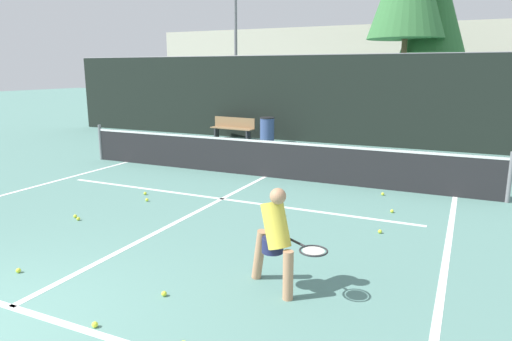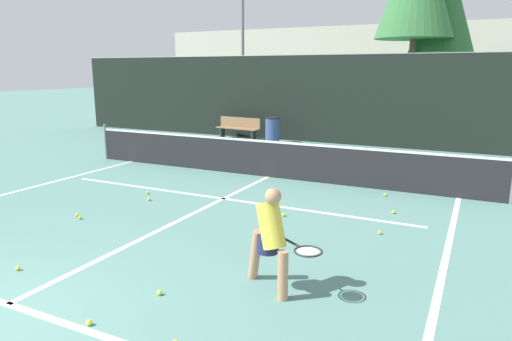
# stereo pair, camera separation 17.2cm
# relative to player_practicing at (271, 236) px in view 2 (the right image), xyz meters

# --- Properties ---
(court_baseline_near) EXTENTS (11.00, 0.10, 0.01)m
(court_baseline_near) POSITION_rel_player_practicing_xyz_m (-2.62, -1.69, -0.72)
(court_baseline_near) COLOR white
(court_baseline_near) RESTS_ON ground
(court_service_line) EXTENTS (8.25, 0.10, 0.01)m
(court_service_line) POSITION_rel_player_practicing_xyz_m (-2.62, 3.32, -0.72)
(court_service_line) COLOR white
(court_service_line) RESTS_ON ground
(court_center_mark) EXTENTS (0.10, 7.29, 0.01)m
(court_center_mark) POSITION_rel_player_practicing_xyz_m (-2.62, 1.95, -0.72)
(court_center_mark) COLOR white
(court_center_mark) RESTS_ON ground
(court_sideline_left) EXTENTS (0.10, 8.29, 0.01)m
(court_sideline_left) POSITION_rel_player_practicing_xyz_m (-7.13, 1.95, -0.72)
(court_sideline_left) COLOR white
(court_sideline_left) RESTS_ON ground
(court_sideline_right) EXTENTS (0.10, 8.29, 0.01)m
(court_sideline_right) POSITION_rel_player_practicing_xyz_m (1.89, 1.95, -0.72)
(court_sideline_right) COLOR white
(court_sideline_right) RESTS_ON ground
(net) EXTENTS (11.09, 0.09, 1.07)m
(net) POSITION_rel_player_practicing_xyz_m (-2.62, 5.60, -0.21)
(net) COLOR slate
(net) RESTS_ON ground
(fence_back) EXTENTS (24.00, 0.06, 3.25)m
(fence_back) POSITION_rel_player_practicing_xyz_m (-2.62, 11.65, 0.90)
(fence_back) COLOR black
(fence_back) RESTS_ON ground
(player_practicing) EXTENTS (1.19, 0.60, 1.34)m
(player_practicing) POSITION_rel_player_practicing_xyz_m (0.00, 0.00, 0.00)
(player_practicing) COLOR tan
(player_practicing) RESTS_ON ground
(tennis_ball_scattered_0) EXTENTS (0.07, 0.07, 0.07)m
(tennis_ball_scattered_0) POSITION_rel_player_practicing_xyz_m (-4.32, 2.89, -0.69)
(tennis_ball_scattered_0) COLOR #D1E033
(tennis_ball_scattered_0) RESTS_ON ground
(tennis_ball_scattered_1) EXTENTS (0.07, 0.07, 0.07)m
(tennis_ball_scattered_1) POSITION_rel_player_practicing_xyz_m (0.82, 2.62, -0.69)
(tennis_ball_scattered_1) COLOR #D1E033
(tennis_ball_scattered_1) RESTS_ON ground
(tennis_ball_scattered_2) EXTENTS (0.07, 0.07, 0.07)m
(tennis_ball_scattered_2) POSITION_rel_player_practicing_xyz_m (-1.17, -0.72, -0.69)
(tennis_ball_scattered_2) COLOR #D1E033
(tennis_ball_scattered_2) RESTS_ON ground
(tennis_ball_scattered_3) EXTENTS (0.07, 0.07, 0.07)m
(tennis_ball_scattered_3) POSITION_rel_player_practicing_xyz_m (0.44, 5.06, -0.69)
(tennis_ball_scattered_3) COLOR #D1E033
(tennis_ball_scattered_3) RESTS_ON ground
(tennis_ball_scattered_4) EXTENTS (0.07, 0.07, 0.07)m
(tennis_ball_scattered_4) POSITION_rel_player_practicing_xyz_m (-4.47, 1.05, -0.69)
(tennis_ball_scattered_4) COLOR #D1E033
(tennis_ball_scattered_4) RESTS_ON ground
(tennis_ball_scattered_5) EXTENTS (0.07, 0.07, 0.07)m
(tennis_ball_scattered_5) POSITION_rel_player_practicing_xyz_m (-1.42, -1.60, -0.69)
(tennis_ball_scattered_5) COLOR #D1E033
(tennis_ball_scattered_5) RESTS_ON ground
(tennis_ball_scattered_6) EXTENTS (0.07, 0.07, 0.07)m
(tennis_ball_scattered_6) POSITION_rel_player_practicing_xyz_m (-3.35, -1.02, -0.69)
(tennis_ball_scattered_6) COLOR #D1E033
(tennis_ball_scattered_6) RESTS_ON ground
(tennis_ball_scattered_7) EXTENTS (0.07, 0.07, 0.07)m
(tennis_ball_scattered_7) POSITION_rel_player_practicing_xyz_m (0.82, 3.87, -0.69)
(tennis_ball_scattered_7) COLOR #D1E033
(tennis_ball_scattered_7) RESTS_ON ground
(tennis_ball_scattered_9) EXTENTS (0.07, 0.07, 0.07)m
(tennis_ball_scattered_9) POSITION_rel_player_practicing_xyz_m (-1.00, 2.79, -0.69)
(tennis_ball_scattered_9) COLOR #D1E033
(tennis_ball_scattered_9) RESTS_ON ground
(tennis_ball_scattered_10) EXTENTS (0.07, 0.07, 0.07)m
(tennis_ball_scattered_10) POSITION_rel_player_practicing_xyz_m (-4.31, 0.96, -0.69)
(tennis_ball_scattered_10) COLOR #D1E033
(tennis_ball_scattered_10) RESTS_ON ground
(tennis_ball_scattered_11) EXTENTS (0.07, 0.07, 0.07)m
(tennis_ball_scattered_11) POSITION_rel_player_practicing_xyz_m (-3.96, 2.50, -0.69)
(tennis_ball_scattered_11) COLOR #D1E033
(tennis_ball_scattered_11) RESTS_ON ground
(courtside_bench) EXTENTS (1.91, 0.59, 0.86)m
(courtside_bench) POSITION_rel_player_practicing_xyz_m (-6.40, 10.99, -0.24)
(courtside_bench) COLOR olive
(courtside_bench) RESTS_ON ground
(trash_bin) EXTENTS (0.55, 0.55, 0.97)m
(trash_bin) POSITION_rel_player_practicing_xyz_m (-4.81, 10.71, -0.23)
(trash_bin) COLOR #384C7F
(trash_bin) RESTS_ON ground
(parked_car) EXTENTS (1.63, 4.28, 1.52)m
(parked_car) POSITION_rel_player_practicing_xyz_m (-0.34, 14.47, -0.08)
(parked_car) COLOR black
(parked_car) RESTS_ON ground
(floodlight_mast) EXTENTS (1.10, 0.24, 8.00)m
(floodlight_mast) POSITION_rel_player_practicing_xyz_m (-9.19, 16.65, 4.41)
(floodlight_mast) COLOR slate
(floodlight_mast) RESTS_ON ground
(tree_mid) EXTENTS (3.20, 3.20, 8.54)m
(tree_mid) POSITION_rel_player_practicing_xyz_m (-0.07, 21.12, 5.30)
(tree_mid) COLOR brown
(tree_mid) RESTS_ON ground
(building_far) EXTENTS (36.00, 2.40, 5.61)m
(building_far) POSITION_rel_player_practicing_xyz_m (-2.62, 27.75, 2.09)
(building_far) COLOR beige
(building_far) RESTS_ON ground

